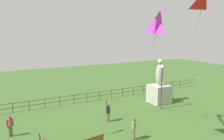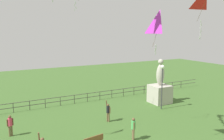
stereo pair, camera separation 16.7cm
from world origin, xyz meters
The scene contains 8 objects.
statue_monument centered at (8.39, 10.00, 1.38)m, with size 1.98×1.98×4.73m.
lamppost centered at (7.13, 8.19, 3.21)m, with size 0.36×0.36×4.41m.
person_0 centered at (0.98, 3.80, 0.94)m, with size 0.30×0.47×1.64m.
person_2 centered at (1.01, 7.74, 0.92)m, with size 0.29×0.49×1.84m.
person_3 centered at (-6.60, 8.57, 0.91)m, with size 0.47×0.29×1.58m.
kite_5 centered at (1.60, 2.04, 8.10)m, with size 0.88×1.13×2.68m.
kite_6 centered at (5.08, 1.71, 9.56)m, with size 1.17×1.21×3.26m.
waterfront_railing centered at (-0.41, 14.00, 0.63)m, with size 36.04×0.06×0.95m.
Camera 2 is at (-7.83, -9.56, 7.63)m, focal length 38.38 mm.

